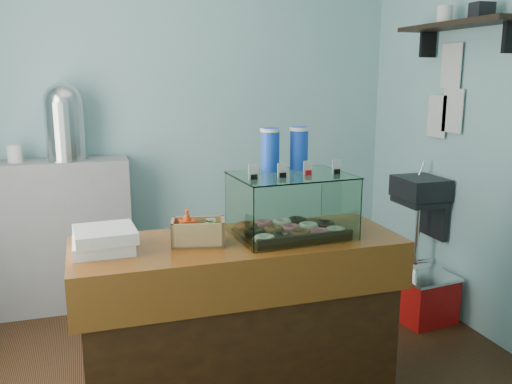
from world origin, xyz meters
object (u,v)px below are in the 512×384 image
object	(u,v)px
coffee_urn	(64,120)
red_cooler	(427,299)
counter	(239,323)
display_case	(289,201)

from	to	relation	value
coffee_urn	red_cooler	xyz separation A→B (m)	(2.32, -1.03, -1.22)
counter	red_cooler	xyz separation A→B (m)	(1.51, 0.54, -0.29)
display_case	counter	bearing A→B (deg)	-177.53
display_case	red_cooler	size ratio (longest dim) A/B	1.45
red_cooler	counter	bearing A→B (deg)	-167.05
counter	coffee_urn	size ratio (longest dim) A/B	2.96
counter	coffee_urn	world-z (taller)	coffee_urn
display_case	red_cooler	xyz separation A→B (m)	(1.24, 0.51, -0.90)
counter	red_cooler	bearing A→B (deg)	19.79
counter	coffee_urn	xyz separation A→B (m)	(-0.81, 1.57, 0.93)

